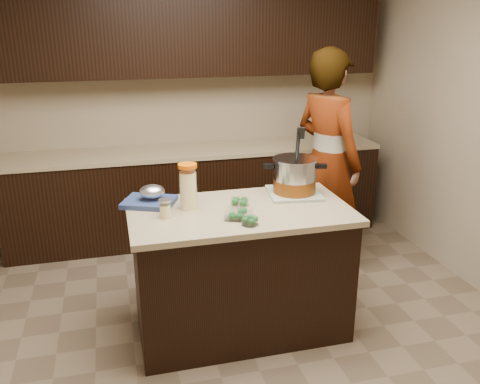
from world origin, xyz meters
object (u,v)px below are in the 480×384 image
object	(u,v)px
island	(240,270)
stock_pot	(295,178)
person	(327,161)
lemonade_pitcher	(188,188)

from	to	relation	value
island	stock_pot	bearing A→B (deg)	22.88
stock_pot	person	xyz separation A→B (m)	(0.53, 0.63, -0.08)
stock_pot	person	distance (m)	0.83
island	lemonade_pitcher	size ratio (longest dim) A/B	4.86
island	stock_pot	distance (m)	0.75
person	island	bearing A→B (deg)	107.57
lemonade_pitcher	person	size ratio (longest dim) A/B	0.16
person	stock_pot	bearing A→B (deg)	117.50
lemonade_pitcher	person	distance (m)	1.49
island	person	world-z (taller)	person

